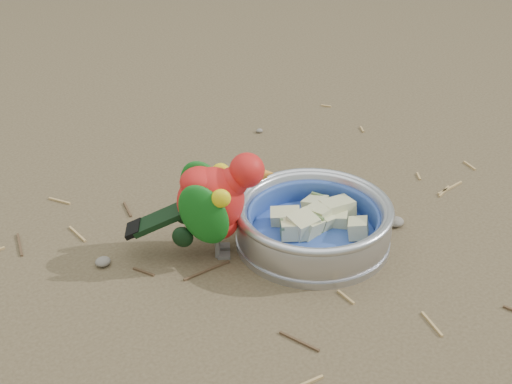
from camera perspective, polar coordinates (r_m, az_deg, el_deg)
ground at (r=0.98m, az=2.99°, el=-5.16°), size 60.00×60.00×0.00m
food_bowl at (r=1.00m, az=4.54°, el=-3.66°), size 0.22×0.22×0.02m
bowl_wall at (r=0.98m, az=4.61°, el=-2.22°), size 0.22×0.22×0.04m
fruit_wedges at (r=0.99m, az=4.59°, el=-2.56°), size 0.13×0.13×0.03m
lory_parrot at (r=0.94m, az=-3.41°, el=-1.28°), size 0.20×0.17×0.15m
ground_debris at (r=1.03m, az=0.42°, el=-2.60°), size 0.90×0.80×0.01m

